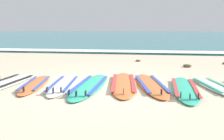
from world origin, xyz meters
TOP-DOWN VIEW (x-y plane):
  - ground_plane at (0.00, 0.00)m, footprint 80.00×80.00m
  - sea at (0.00, 36.48)m, footprint 80.00×60.00m
  - wave_foam_strip at (0.00, 7.12)m, footprint 80.00×1.28m
  - surfboard_1 at (-2.47, -0.26)m, footprint 0.87×2.59m
  - surfboard_2 at (-1.68, -0.20)m, footprint 0.81×2.03m
  - surfboard_3 at (-0.98, -0.13)m, footprint 0.74×2.18m
  - surfboard_4 at (-0.32, -0.14)m, footprint 0.74×2.55m
  - surfboard_5 at (0.47, 0.17)m, footprint 0.87×2.63m
  - surfboard_6 at (1.14, 0.15)m, footprint 1.05×2.48m
  - surfboard_7 at (1.90, -0.11)m, footprint 0.76×2.38m
  - surfboard_8 at (2.62, 0.19)m, footprint 0.87×1.99m
  - seaweed_clump_near_shoreline at (2.53, 2.98)m, footprint 0.30×0.24m
  - seaweed_clump_mid_sand at (0.75, 4.10)m, footprint 0.21×0.17m

SIDE VIEW (x-z plane):
  - ground_plane at x=0.00m, z-range 0.00..0.00m
  - surfboard_5 at x=0.47m, z-range -0.05..0.13m
  - surfboard_1 at x=-2.47m, z-range -0.05..0.13m
  - surfboard_6 at x=1.14m, z-range -0.05..0.13m
  - surfboard_2 at x=-1.68m, z-range -0.05..0.13m
  - surfboard_8 at x=2.62m, z-range -0.05..0.13m
  - surfboard_4 at x=-0.32m, z-range -0.05..0.13m
  - surfboard_7 at x=1.90m, z-range -0.05..0.13m
  - surfboard_3 at x=-0.98m, z-range -0.05..0.13m
  - seaweed_clump_mid_sand at x=0.75m, z-range 0.00..0.07m
  - sea at x=0.00m, z-range 0.00..0.10m
  - seaweed_clump_near_shoreline at x=2.53m, z-range 0.00..0.10m
  - wave_foam_strip at x=0.00m, z-range 0.00..0.11m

